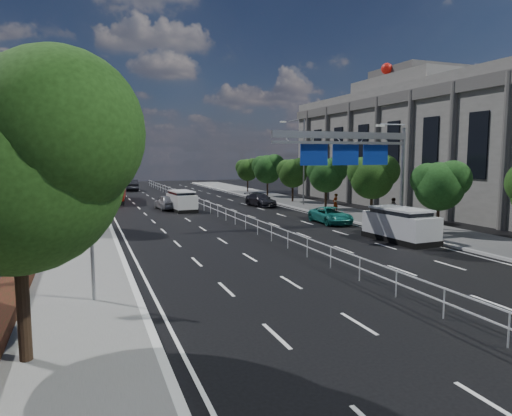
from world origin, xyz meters
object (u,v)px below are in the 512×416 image
white_minivan (182,201)px  silver_minivan (400,225)px  toilet_sign (77,222)px  overhead_gantry (356,150)px  pedestrian_a (335,203)px  near_car_dark (132,185)px  red_bus (113,187)px  parked_car_dark (260,200)px  near_car_silver (167,202)px  parked_car_teal (331,215)px  pedestrian_b (393,209)px

white_minivan → silver_minivan: size_ratio=0.91×
toilet_sign → white_minivan: (8.92, 26.24, -1.99)m
overhead_gantry → pedestrian_a: (4.00, 9.35, -4.63)m
near_car_dark → white_minivan: bearing=96.7°
red_bus → parked_car_dark: red_bus is taller
near_car_silver → parked_car_teal: (10.37, -13.89, -0.10)m
silver_minivan → pedestrian_a: silver_minivan is taller
overhead_gantry → parked_car_teal: (0.46, 4.02, -4.98)m
parked_car_teal → parked_car_dark: 13.32m
white_minivan → parked_car_teal: (9.23, -12.16, -0.33)m
toilet_sign → white_minivan: bearing=71.2°
pedestrian_b → overhead_gantry: bearing=46.6°
white_minivan → parked_car_dark: 8.61m
silver_minivan → parked_car_teal: (-0.24, 8.01, -0.38)m
toilet_sign → pedestrian_b: bearing=29.8°
near_car_dark → parked_car_teal: 41.57m
overhead_gantry → pedestrian_a: overhead_gantry is taller
white_minivan → parked_car_teal: bearing=-57.1°
near_car_dark → parked_car_teal: size_ratio=1.12×
overhead_gantry → pedestrian_b: (5.78, 3.40, -4.60)m
white_minivan → near_car_silver: white_minivan is taller
parked_car_teal → pedestrian_a: bearing=59.0°
overhead_gantry → parked_car_dark: (-0.24, 17.33, -4.94)m
silver_minivan → pedestrian_b: size_ratio=2.91×
pedestrian_a → toilet_sign: bearing=14.3°
overhead_gantry → red_bus: 31.97m
toilet_sign → silver_minivan: bearing=18.2°
parked_car_dark → red_bus: bearing=134.8°
red_bus → parked_car_teal: size_ratio=2.40×
near_car_dark → parked_car_dark: size_ratio=1.11×
toilet_sign → red_bus: 38.58m
white_minivan → pedestrian_b: bearing=-45.6°
toilet_sign → parked_car_teal: bearing=37.8°
overhead_gantry → white_minivan: (-8.77, 16.18, -4.65)m
near_car_dark → red_bus: bearing=80.0°
silver_minivan → parked_car_teal: size_ratio=1.12×
near_car_silver → parked_car_teal: bearing=121.1°
overhead_gantry → parked_car_teal: bearing=83.5°
near_car_silver → pedestrian_a: pedestrian_a is taller
pedestrian_b → red_bus: bearing=-35.1°
white_minivan → pedestrian_a: (12.77, -6.83, 0.02)m
overhead_gantry → white_minivan: overhead_gantry is taller
near_car_silver → white_minivan: bearing=117.6°
parked_car_teal → pedestrian_b: 5.37m
red_bus → near_car_silver: 11.34m
pedestrian_a → pedestrian_b: 6.21m
red_bus → white_minivan: bearing=-60.1°
near_car_silver → pedestrian_a: size_ratio=2.55×
toilet_sign → pedestrian_b: size_ratio=2.50×
overhead_gantry → pedestrian_b: 8.13m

